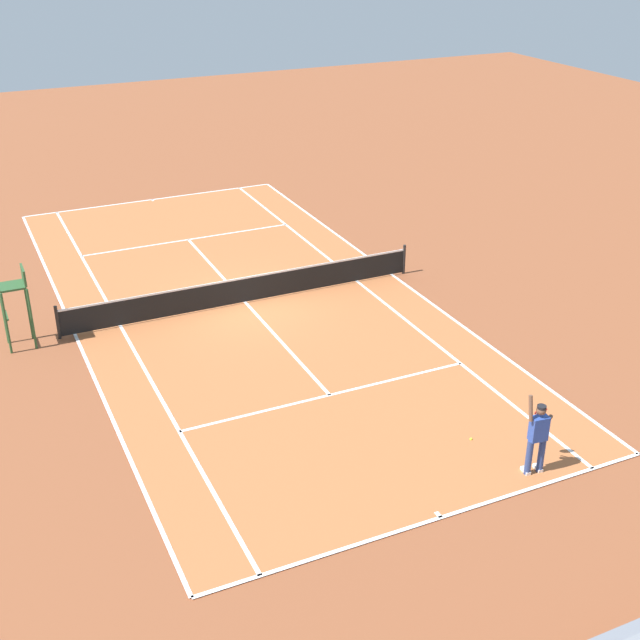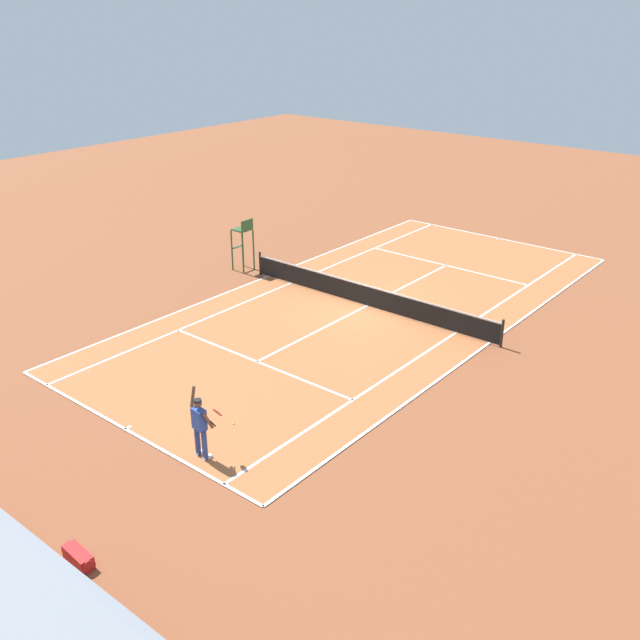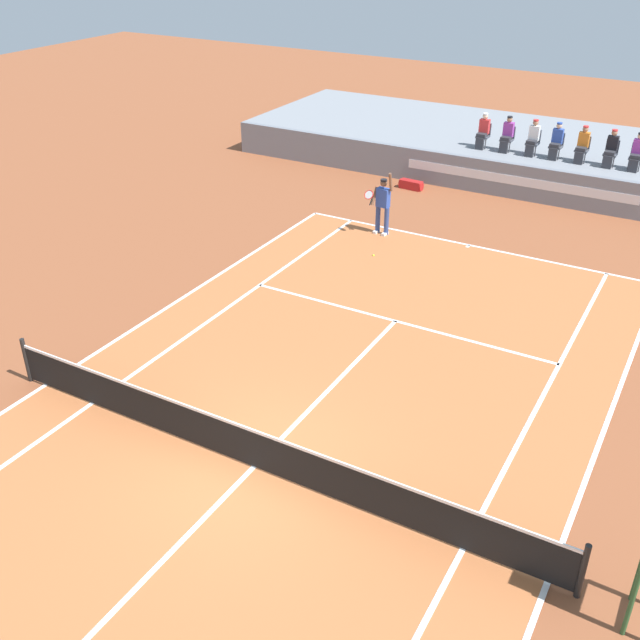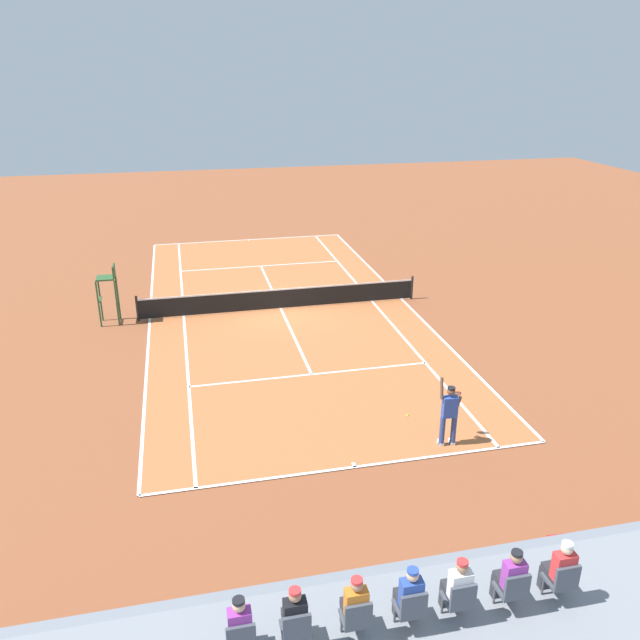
% 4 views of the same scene
% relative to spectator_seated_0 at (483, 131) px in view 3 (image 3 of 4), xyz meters
% --- Properties ---
extents(ground_plane, '(80.00, 80.00, 0.00)m').
position_rel_spectator_seated_0_xyz_m(ground_plane, '(1.84, -18.06, -1.86)').
color(ground_plane, brown).
extents(court, '(11.08, 23.88, 0.03)m').
position_rel_spectator_seated_0_xyz_m(court, '(1.84, -18.06, -1.85)').
color(court, '#B76638').
rests_on(court, ground).
extents(net, '(11.98, 0.10, 1.07)m').
position_rel_spectator_seated_0_xyz_m(net, '(1.84, -18.06, -1.34)').
color(net, black).
rests_on(net, ground).
extents(barrier_wall, '(23.65, 0.25, 1.25)m').
position_rel_spectator_seated_0_xyz_m(barrier_wall, '(1.84, -1.30, -1.24)').
color(barrier_wall, gray).
rests_on(barrier_wall, ground).
extents(bleacher_platform, '(23.65, 7.11, 1.25)m').
position_rel_spectator_seated_0_xyz_m(bleacher_platform, '(1.84, 2.37, -1.24)').
color(bleacher_platform, gray).
rests_on(bleacher_platform, ground).
extents(spectator_seated_0, '(0.44, 0.60, 1.27)m').
position_rel_spectator_seated_0_xyz_m(spectator_seated_0, '(0.00, 0.00, 0.00)').
color(spectator_seated_0, '#474C56').
rests_on(spectator_seated_0, bleacher_platform).
extents(spectator_seated_1, '(0.44, 0.60, 1.27)m').
position_rel_spectator_seated_0_xyz_m(spectator_seated_1, '(0.91, 0.00, 0.00)').
color(spectator_seated_1, '#474C56').
rests_on(spectator_seated_1, bleacher_platform).
extents(spectator_seated_2, '(0.44, 0.60, 1.27)m').
position_rel_spectator_seated_0_xyz_m(spectator_seated_2, '(1.86, 0.00, 0.00)').
color(spectator_seated_2, '#474C56').
rests_on(spectator_seated_2, bleacher_platform).
extents(spectator_seated_3, '(0.44, 0.60, 1.27)m').
position_rel_spectator_seated_0_xyz_m(spectator_seated_3, '(2.70, 0.00, 0.00)').
color(spectator_seated_3, '#474C56').
rests_on(spectator_seated_3, bleacher_platform).
extents(spectator_seated_4, '(0.44, 0.60, 1.27)m').
position_rel_spectator_seated_0_xyz_m(spectator_seated_4, '(3.60, 0.00, 0.00)').
color(spectator_seated_4, '#474C56').
rests_on(spectator_seated_4, bleacher_platform).
extents(spectator_seated_5, '(0.44, 0.60, 1.27)m').
position_rel_spectator_seated_0_xyz_m(spectator_seated_5, '(4.57, 0.00, 0.00)').
color(spectator_seated_5, '#474C56').
rests_on(spectator_seated_5, bleacher_platform).
extents(spectator_seated_6, '(0.44, 0.60, 1.27)m').
position_rel_spectator_seated_0_xyz_m(spectator_seated_6, '(5.41, 0.00, 0.00)').
color(spectator_seated_6, '#474C56').
rests_on(spectator_seated_6, bleacher_platform).
extents(tennis_player, '(0.79, 0.62, 2.08)m').
position_rel_spectator_seated_0_xyz_m(tennis_player, '(-0.94, -6.66, -0.87)').
color(tennis_player, navy).
rests_on(tennis_player, ground).
extents(tennis_ball, '(0.07, 0.07, 0.07)m').
position_rel_spectator_seated_0_xyz_m(tennis_ball, '(-0.39, -8.35, -1.83)').
color(tennis_ball, '#D1E533').
rests_on(tennis_ball, ground).
extents(equipment_bag, '(0.92, 0.38, 0.32)m').
position_rel_spectator_seated_0_xyz_m(equipment_bag, '(-1.83, -2.22, -1.70)').
color(equipment_bag, red).
rests_on(equipment_bag, ground).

